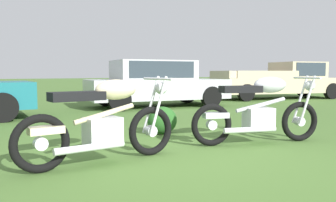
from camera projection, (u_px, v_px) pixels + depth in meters
ground_plane at (193, 156)px, 4.42m from camera, size 120.00×120.00×0.00m
motorcycle_cream at (103, 122)px, 4.04m from camera, size 2.01×0.64×1.02m
motorcycle_silver at (259, 111)px, 5.16m from camera, size 1.99×0.94×1.02m
car_silver at (155, 81)px, 10.76m from camera, size 4.53×2.48×1.43m
pickup_truck_beige at (283, 80)px, 14.22m from camera, size 5.58×3.19×1.49m
shrub_low at (162, 120)px, 5.97m from camera, size 0.53×0.46×0.48m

